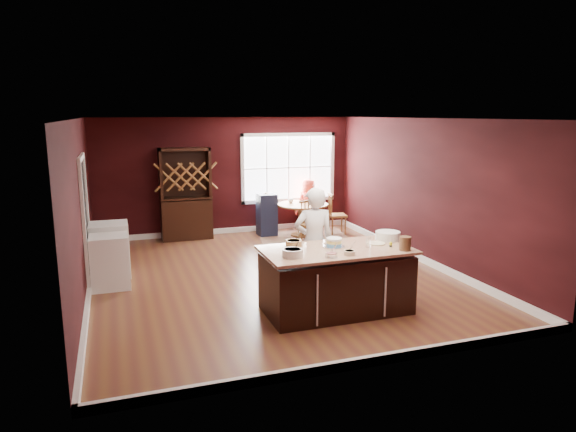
{
  "coord_description": "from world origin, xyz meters",
  "views": [
    {
      "loc": [
        -2.48,
        -8.2,
        2.78
      ],
      "look_at": [
        0.3,
        -0.02,
        1.05
      ],
      "focal_mm": 32.0,
      "sensor_mm": 36.0,
      "label": 1
    }
  ],
  "objects_px": {
    "toddler": "(267,201)",
    "dryer": "(110,250)",
    "chair_north": "(303,209)",
    "seated_woman": "(308,205)",
    "chair_east": "(337,213)",
    "kitchen_island": "(336,281)",
    "washer": "(110,262)",
    "high_chair": "(267,214)",
    "chair_south": "(312,223)",
    "dining_table": "(303,213)",
    "baker": "(314,242)",
    "layer_cake": "(334,242)",
    "hutch": "(186,194)"
  },
  "relations": [
    {
      "from": "toddler",
      "to": "dryer",
      "type": "bearing_deg",
      "value": -149.02
    },
    {
      "from": "chair_north",
      "to": "seated_woman",
      "type": "xyz_separation_m",
      "value": [
        0.01,
        -0.34,
        0.16
      ]
    },
    {
      "from": "chair_east",
      "to": "chair_north",
      "type": "distance_m",
      "value": 1.07
    },
    {
      "from": "kitchen_island",
      "to": "washer",
      "type": "height_order",
      "value": "kitchen_island"
    },
    {
      "from": "high_chair",
      "to": "seated_woman",
      "type": "bearing_deg",
      "value": 9.17
    },
    {
      "from": "chair_south",
      "to": "high_chair",
      "type": "relative_size",
      "value": 0.96
    },
    {
      "from": "chair_south",
      "to": "washer",
      "type": "xyz_separation_m",
      "value": [
        -4.09,
        -1.49,
        -0.05
      ]
    },
    {
      "from": "washer",
      "to": "chair_south",
      "type": "bearing_deg",
      "value": 20.05
    },
    {
      "from": "chair_north",
      "to": "high_chair",
      "type": "height_order",
      "value": "high_chair"
    },
    {
      "from": "dining_table",
      "to": "high_chair",
      "type": "relative_size",
      "value": 1.15
    },
    {
      "from": "dining_table",
      "to": "baker",
      "type": "bearing_deg",
      "value": -107.88
    },
    {
      "from": "baker",
      "to": "washer",
      "type": "height_order",
      "value": "baker"
    },
    {
      "from": "layer_cake",
      "to": "kitchen_island",
      "type": "bearing_deg",
      "value": -93.71
    },
    {
      "from": "dining_table",
      "to": "seated_woman",
      "type": "relative_size",
      "value": 0.93
    },
    {
      "from": "chair_east",
      "to": "high_chair",
      "type": "height_order",
      "value": "high_chair"
    },
    {
      "from": "chair_south",
      "to": "high_chair",
      "type": "height_order",
      "value": "high_chair"
    },
    {
      "from": "seated_woman",
      "to": "dryer",
      "type": "bearing_deg",
      "value": 15.63
    },
    {
      "from": "seated_woman",
      "to": "hutch",
      "type": "xyz_separation_m",
      "value": [
        -2.9,
        0.07,
        0.4
      ]
    },
    {
      "from": "baker",
      "to": "kitchen_island",
      "type": "bearing_deg",
      "value": 102.73
    },
    {
      "from": "dining_table",
      "to": "washer",
      "type": "xyz_separation_m",
      "value": [
        -4.2,
        -2.36,
        -0.1
      ]
    },
    {
      "from": "dryer",
      "to": "chair_north",
      "type": "bearing_deg",
      "value": 29.67
    },
    {
      "from": "high_chair",
      "to": "baker",
      "type": "bearing_deg",
      "value": -97.33
    },
    {
      "from": "chair_east",
      "to": "washer",
      "type": "height_order",
      "value": "chair_east"
    },
    {
      "from": "dining_table",
      "to": "toddler",
      "type": "bearing_deg",
      "value": 154.98
    },
    {
      "from": "chair_east",
      "to": "washer",
      "type": "xyz_separation_m",
      "value": [
        -5.04,
        -2.28,
        -0.05
      ]
    },
    {
      "from": "hutch",
      "to": "toddler",
      "type": "bearing_deg",
      "value": -7.17
    },
    {
      "from": "baker",
      "to": "hutch",
      "type": "bearing_deg",
      "value": -63.86
    },
    {
      "from": "dining_table",
      "to": "washer",
      "type": "height_order",
      "value": "washer"
    },
    {
      "from": "chair_east",
      "to": "dryer",
      "type": "xyz_separation_m",
      "value": [
        -5.04,
        -1.64,
        -0.02
      ]
    },
    {
      "from": "high_chair",
      "to": "chair_south",
      "type": "bearing_deg",
      "value": -62.23
    },
    {
      "from": "chair_south",
      "to": "layer_cake",
      "type": "bearing_deg",
      "value": -124.81
    },
    {
      "from": "baker",
      "to": "chair_east",
      "type": "distance_m",
      "value": 4.22
    },
    {
      "from": "hutch",
      "to": "chair_east",
      "type": "bearing_deg",
      "value": -10.88
    },
    {
      "from": "high_chair",
      "to": "toddler",
      "type": "relative_size",
      "value": 3.9
    },
    {
      "from": "kitchen_island",
      "to": "high_chair",
      "type": "relative_size",
      "value": 2.06
    },
    {
      "from": "high_chair",
      "to": "washer",
      "type": "height_order",
      "value": "high_chair"
    },
    {
      "from": "high_chair",
      "to": "hutch",
      "type": "distance_m",
      "value": 1.89
    },
    {
      "from": "baker",
      "to": "hutch",
      "type": "xyz_separation_m",
      "value": [
        -1.36,
        4.32,
        0.18
      ]
    },
    {
      "from": "seated_woman",
      "to": "toddler",
      "type": "height_order",
      "value": "seated_woman"
    },
    {
      "from": "chair_south",
      "to": "high_chair",
      "type": "xyz_separation_m",
      "value": [
        -0.65,
        1.18,
        0.02
      ]
    },
    {
      "from": "seated_woman",
      "to": "toddler",
      "type": "bearing_deg",
      "value": -2.08
    },
    {
      "from": "layer_cake",
      "to": "washer",
      "type": "bearing_deg",
      "value": 146.68
    },
    {
      "from": "hutch",
      "to": "dryer",
      "type": "relative_size",
      "value": 2.19
    },
    {
      "from": "dining_table",
      "to": "chair_south",
      "type": "xyz_separation_m",
      "value": [
        -0.11,
        -0.87,
        -0.05
      ]
    },
    {
      "from": "kitchen_island",
      "to": "chair_south",
      "type": "xyz_separation_m",
      "value": [
        1.04,
        3.6,
        0.05
      ]
    },
    {
      "from": "hutch",
      "to": "washer",
      "type": "height_order",
      "value": "hutch"
    },
    {
      "from": "kitchen_island",
      "to": "dining_table",
      "type": "height_order",
      "value": "kitchen_island"
    },
    {
      "from": "dining_table",
      "to": "chair_south",
      "type": "bearing_deg",
      "value": -97.37
    },
    {
      "from": "toddler",
      "to": "hutch",
      "type": "bearing_deg",
      "value": 172.83
    },
    {
      "from": "kitchen_island",
      "to": "layer_cake",
      "type": "bearing_deg",
      "value": 86.29
    }
  ]
}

